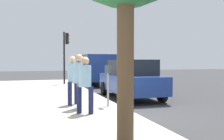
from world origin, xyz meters
TOP-DOWN VIEW (x-y plane):
  - ground_plane at (0.00, 0.00)m, footprint 80.00×80.00m
  - sidewalk_slab at (0.00, 3.00)m, footprint 28.00×6.00m
  - parking_meter at (0.81, 0.45)m, footprint 0.36×0.12m
  - pedestrian_at_meter at (0.67, 1.47)m, footprint 0.53×0.38m
  - pedestrian_bystander at (-0.11, 1.44)m, footprint 0.36×0.46m
  - parking_officer at (1.49, 1.54)m, footprint 0.41×0.42m
  - parked_sedan_near at (3.15, -1.35)m, footprint 4.46×2.09m
  - parked_van_far at (10.34, -1.35)m, footprint 5.20×2.12m
  - traffic_signal at (9.82, 0.76)m, footprint 0.24×0.44m

SIDE VIEW (x-z plane):
  - ground_plane at x=0.00m, z-range 0.00..0.00m
  - sidewalk_slab at x=0.00m, z-range 0.00..0.15m
  - parked_sedan_near at x=3.15m, z-range 0.01..1.78m
  - pedestrian_bystander at x=-0.11m, z-range 0.28..1.95m
  - parking_officer at x=1.49m, z-range 0.30..2.02m
  - parking_meter at x=0.81m, z-range 0.46..1.87m
  - pedestrian_at_meter at x=0.67m, z-range 0.31..2.08m
  - parked_van_far at x=10.34m, z-range 0.17..2.35m
  - traffic_signal at x=9.82m, z-range 0.78..4.38m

